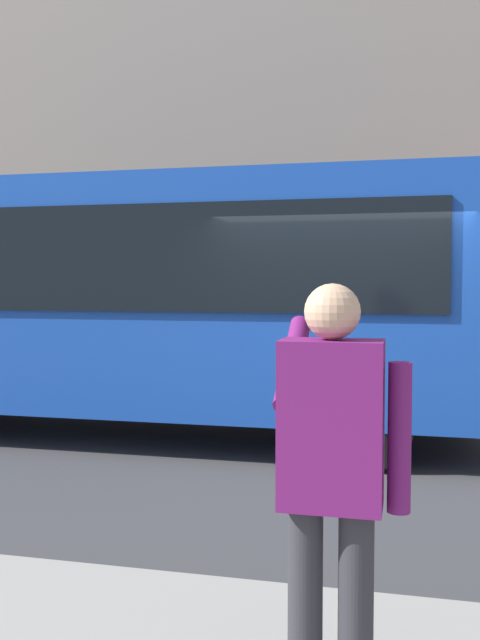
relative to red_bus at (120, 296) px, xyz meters
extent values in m
plane|color=#38383A|center=(-2.79, 0.71, -1.68)|extent=(60.00, 60.00, 0.00)
cube|color=gray|center=(-2.79, -6.09, 4.32)|extent=(28.00, 0.80, 12.00)
cube|color=#1947AD|center=(-0.02, -0.01, 0.02)|extent=(9.00, 2.50, 2.60)
cube|color=black|center=(-0.02, 1.25, 0.42)|extent=(7.60, 0.06, 1.10)
cylinder|color=black|center=(-3.02, -1.11, -1.18)|extent=(1.00, 0.28, 1.00)
cylinder|color=black|center=(-3.02, 1.09, -1.18)|extent=(1.00, 0.28, 1.00)
cylinder|color=#2D2D33|center=(-3.27, 5.34, -1.12)|extent=(0.14, 0.14, 0.82)
cylinder|color=#2D2D33|center=(-3.07, 5.34, -1.12)|extent=(0.14, 0.14, 0.82)
cube|color=#6B1960|center=(-3.17, 5.34, -0.38)|extent=(0.40, 0.24, 0.66)
sphere|color=#D8A884|center=(-3.17, 5.34, 0.06)|extent=(0.22, 0.22, 0.22)
cylinder|color=#6B1960|center=(-3.43, 5.34, -0.42)|extent=(0.09, 0.09, 0.58)
cylinder|color=#6B1960|center=(-2.99, 5.18, -0.16)|extent=(0.09, 0.48, 0.37)
cube|color=black|center=(-3.07, 5.04, 0.04)|extent=(0.07, 0.01, 0.14)
camera|label=1|loc=(-3.47, 8.10, 0.17)|focal=39.87mm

